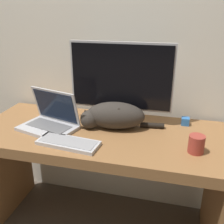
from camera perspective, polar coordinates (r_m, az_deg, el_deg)
wall_back at (r=1.73m, az=0.49°, el=18.70°), size 6.40×0.06×2.60m
desk at (r=1.60m, az=-2.77°, el=-9.09°), size 1.44×0.62×0.73m
monitor at (r=1.57m, az=1.95°, el=6.40°), size 0.62×0.22×0.49m
laptop at (r=1.58m, az=-13.32°, el=-1.91°), size 0.37×0.30×0.23m
external_keyboard at (r=1.39m, az=-9.50°, el=-6.62°), size 0.34×0.16×0.02m
cat at (r=1.53m, az=0.22°, el=-0.72°), size 0.49×0.20×0.16m
coffee_mug at (r=1.36m, az=17.90°, el=-6.67°), size 0.08×0.08×0.09m
small_toy at (r=1.65m, az=15.66°, el=-1.96°), size 0.05×0.05×0.05m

